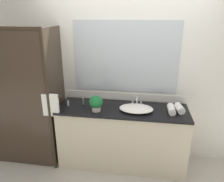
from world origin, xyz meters
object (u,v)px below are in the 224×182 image
potted_plant (96,103)px  rolled_towel_near_edge (179,108)px  rolled_towel_middle (171,109)px  amenity_bottle_body_wash (83,101)px  sink_basin (136,108)px  amenity_bottle_lotion (68,103)px  faucet (137,102)px

potted_plant → rolled_towel_near_edge: (1.11, 0.13, -0.07)m
rolled_towel_near_edge → rolled_towel_middle: size_ratio=0.86×
amenity_bottle_body_wash → sink_basin: bearing=-7.1°
rolled_towel_near_edge → rolled_towel_middle: rolled_towel_near_edge is taller
amenity_bottle_body_wash → amenity_bottle_lotion: size_ratio=1.12×
sink_basin → rolled_towel_near_edge: bearing=4.9°
sink_basin → faucet: bearing=90.0°
potted_plant → amenity_bottle_body_wash: 0.30m
potted_plant → amenity_bottle_lotion: potted_plant is taller
sink_basin → potted_plant: size_ratio=2.13×
amenity_bottle_body_wash → rolled_towel_middle: bearing=-4.0°
potted_plant → rolled_towel_middle: potted_plant is taller
potted_plant → rolled_towel_near_edge: size_ratio=1.11×
rolled_towel_near_edge → amenity_bottle_body_wash: bearing=178.0°
amenity_bottle_body_wash → rolled_towel_near_edge: same height
rolled_towel_middle → amenity_bottle_lotion: bearing=179.6°
rolled_towel_near_edge → rolled_towel_middle: 0.12m
potted_plant → rolled_towel_middle: (1.00, 0.09, -0.07)m
faucet → sink_basin: bearing=-90.0°
amenity_bottle_lotion → rolled_towel_middle: bearing=-0.4°
sink_basin → amenity_bottle_body_wash: amenity_bottle_body_wash is taller
sink_basin → potted_plant: potted_plant is taller
faucet → potted_plant: (-0.53, -0.26, 0.07)m
amenity_bottle_body_wash → amenity_bottle_lotion: bearing=-159.6°
sink_basin → rolled_towel_middle: bearing=1.2°
potted_plant → amenity_bottle_body_wash: bearing=142.3°
sink_basin → amenity_bottle_lotion: 0.97m
potted_plant → amenity_bottle_body_wash: (-0.23, 0.18, -0.07)m
sink_basin → rolled_towel_near_edge: (0.57, 0.05, 0.02)m
sink_basin → rolled_towel_middle: rolled_towel_middle is taller
sink_basin → rolled_towel_middle: 0.46m
faucet → rolled_towel_near_edge: size_ratio=0.88×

